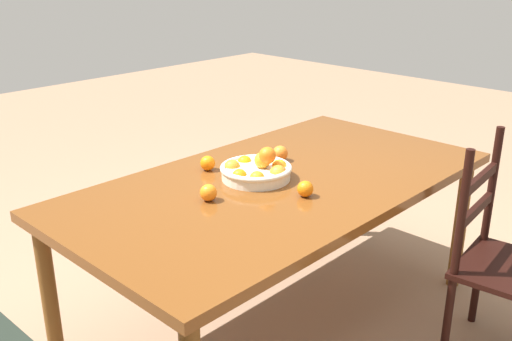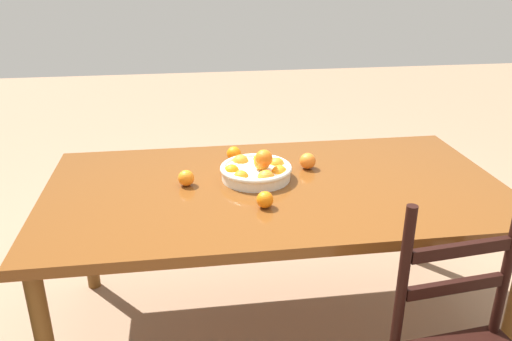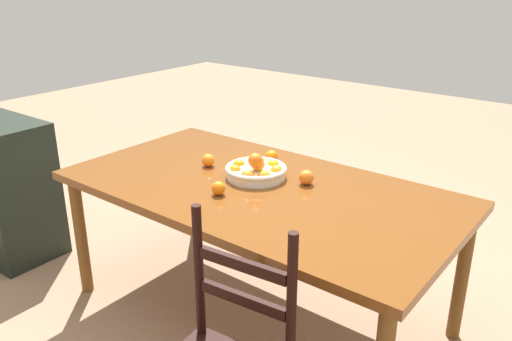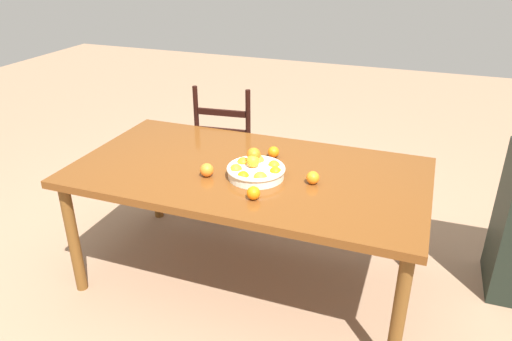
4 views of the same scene
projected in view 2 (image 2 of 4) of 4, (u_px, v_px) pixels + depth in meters
The scene contains 7 objects.
ground_plane at pixel (274, 324), 2.58m from camera, with size 12.00×12.00×0.00m, color #937156.
dining_table at pixel (276, 199), 2.31m from camera, with size 2.01×1.07×0.76m.
fruit_bowl at pixel (257, 170), 2.32m from camera, with size 0.32×0.32×0.15m.
orange_loose_0 at pixel (308, 161), 2.44m from camera, with size 0.08×0.08×0.08m, color orange.
orange_loose_1 at pixel (234, 154), 2.54m from camera, with size 0.07×0.07×0.07m, color orange.
orange_loose_2 at pixel (186, 178), 2.26m from camera, with size 0.07×0.07×0.07m, color orange.
orange_loose_3 at pixel (265, 200), 2.06m from camera, with size 0.07×0.07×0.07m, color orange.
Camera 2 is at (0.38, 2.04, 1.71)m, focal length 36.24 mm.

